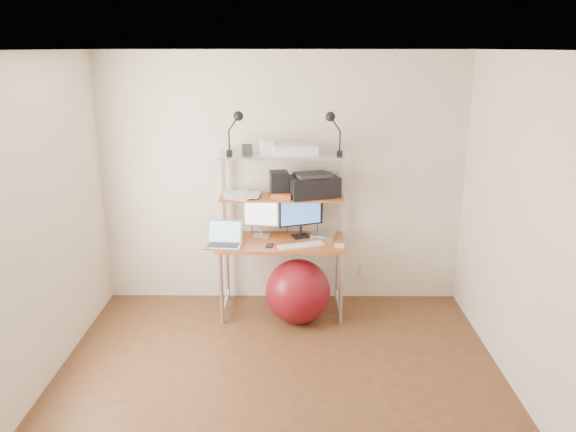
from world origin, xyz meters
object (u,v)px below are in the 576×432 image
Objects in this scene: monitor_silver at (261,216)px; laptop at (224,240)px; printer at (312,185)px; exercise_ball at (298,291)px; monitor_black at (301,214)px.

monitor_silver reaches higher than laptop.
exercise_ball is at bearing -130.41° from printer.
monitor_black is (0.39, -0.01, 0.02)m from monitor_silver.
laptop is 0.85m from exercise_ball.
monitor_black is at bearing 5.93° from monitor_silver.
monitor_silver is at bearing 135.94° from exercise_ball.
laptop is (-0.72, -0.26, -0.18)m from monitor_black.
monitor_black is 0.74m from exercise_ball.
laptop is at bearing -133.87° from monitor_silver.
exercise_ball is at bearing -0.69° from laptop.
printer is 0.89× the size of exercise_ball.
monitor_black is 0.31m from printer.
monitor_black is 1.27× the size of laptop.
printer is at bearing -22.18° from monitor_black.
laptop is at bearing 178.59° from printer.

